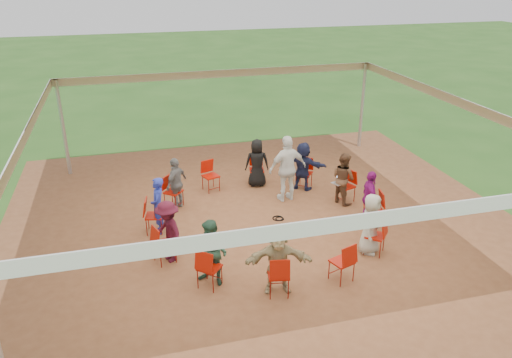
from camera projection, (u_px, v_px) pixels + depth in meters
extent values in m
plane|color=#28541A|center=(265.00, 228.00, 12.59)|extent=(80.00, 80.00, 0.00)
plane|color=brown|center=(265.00, 228.00, 12.59)|extent=(13.00, 13.00, 0.00)
cylinder|color=#B2B2B7|center=(63.00, 128.00, 15.23)|extent=(0.12, 0.12, 3.00)
cylinder|color=#B2B2B7|center=(362.00, 106.00, 17.62)|extent=(0.12, 0.12, 3.00)
plane|color=silver|center=(266.00, 113.00, 11.40)|extent=(10.30, 10.30, 0.00)
cube|color=white|center=(370.00, 220.00, 6.88)|extent=(10.30, 0.03, 0.24)
cube|color=white|center=(222.00, 74.00, 16.01)|extent=(10.30, 0.03, 0.24)
cube|color=white|center=(25.00, 136.00, 10.21)|extent=(0.03, 10.30, 0.24)
cube|color=white|center=(460.00, 103.00, 12.68)|extent=(0.03, 10.30, 0.24)
imported|color=#533623|center=(343.00, 178.00, 13.66)|extent=(0.61, 0.80, 1.44)
imported|color=#1B2142|center=(303.00, 166.00, 14.47)|extent=(1.34, 1.25, 1.44)
imported|color=black|center=(257.00, 163.00, 14.70)|extent=(0.77, 0.52, 1.44)
imported|color=slate|center=(176.00, 183.00, 13.34)|extent=(0.88, 0.92, 1.44)
imported|color=#212D9B|center=(158.00, 206.00, 12.11)|extent=(0.44, 0.58, 1.44)
imported|color=#400D1C|center=(168.00, 232.00, 10.94)|extent=(0.75, 1.03, 1.44)
imported|color=#274B38|center=(212.00, 253.00, 10.13)|extent=(0.80, 0.76, 1.44)
imported|color=tan|center=(278.00, 260.00, 9.90)|extent=(1.41, 0.74, 1.44)
imported|color=#A7A493|center=(371.00, 224.00, 11.26)|extent=(0.76, 0.79, 1.44)
imported|color=#84136D|center=(369.00, 198.00, 12.49)|extent=(0.58, 0.91, 1.44)
imported|color=silver|center=(288.00, 169.00, 13.72)|extent=(1.17, 0.70, 1.88)
torus|color=black|center=(278.00, 218.00, 13.02)|extent=(0.37, 0.37, 0.03)
torus|color=black|center=(280.00, 219.00, 12.99)|extent=(0.30, 0.30, 0.03)
cube|color=#B7B7BC|center=(337.00, 184.00, 13.59)|extent=(0.29, 0.35, 0.01)
cube|color=#B7B7BC|center=(340.00, 179.00, 13.60)|extent=(0.16, 0.30, 0.19)
cube|color=#CCE0FF|center=(340.00, 179.00, 13.60)|extent=(0.13, 0.26, 0.16)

